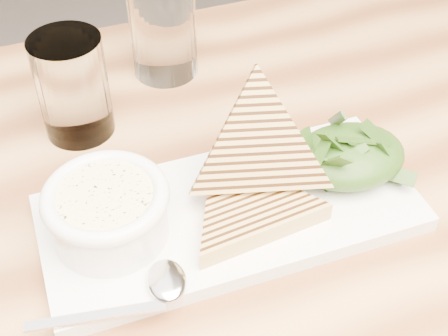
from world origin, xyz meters
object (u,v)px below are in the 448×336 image
object	(u,v)px
platter	(230,213)
glass_far	(163,28)
table_top	(210,262)
soup_bowl	(109,218)
glass_near	(73,87)

from	to	relation	value
platter	glass_far	world-z (taller)	glass_far
table_top	soup_bowl	bearing A→B (deg)	158.52
table_top	soup_bowl	world-z (taller)	soup_bowl
platter	soup_bowl	bearing A→B (deg)	178.58
platter	table_top	bearing A→B (deg)	-134.75
table_top	glass_far	world-z (taller)	glass_far
glass_near	glass_far	xyz separation A→B (m)	(0.12, 0.08, 0.00)
soup_bowl	glass_far	bearing A→B (deg)	66.09
table_top	glass_far	size ratio (longest dim) A/B	10.35
soup_bowl	table_top	bearing A→B (deg)	-21.48
table_top	platter	distance (m)	0.05
glass_near	glass_far	size ratio (longest dim) A/B	0.96
table_top	glass_near	xyz separation A→B (m)	(-0.09, 0.21, 0.08)
table_top	soup_bowl	distance (m)	0.11
table_top	platter	xyz separation A→B (m)	(0.03, 0.03, 0.03)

